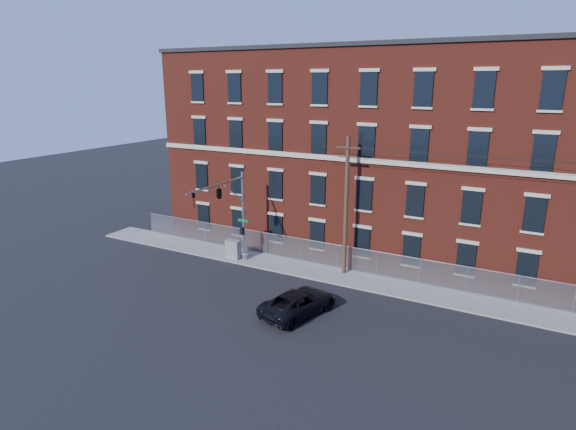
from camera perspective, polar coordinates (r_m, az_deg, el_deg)
The scene contains 8 objects.
ground at distance 31.82m, azimuth -0.56°, elevation -9.83°, with size 140.00×140.00×0.00m, color black.
sidewalk at distance 33.13m, azimuth 22.77°, elevation -9.95°, with size 65.00×3.00×0.12m, color gray.
mill_building at distance 39.50m, azimuth 25.43°, elevation 6.09°, with size 55.30×14.32×16.30m.
chain_link_fence at distance 33.93m, azimuth 23.19°, elevation -7.55°, with size 59.06×0.06×1.85m.
traffic_signal_mast at distance 34.79m, azimuth -7.52°, elevation 1.72°, with size 0.90×6.75×7.00m.
utility_pole_near at distance 33.99m, azimuth 6.95°, elevation 1.32°, with size 1.80×0.28×10.00m.
pickup_truck at distance 29.50m, azimuth 1.29°, elevation -10.40°, with size 2.45×5.30×1.47m, color black.
utility_cabinet at distance 38.15m, azimuth -6.55°, elevation -4.09°, with size 1.19×0.60×1.49m, color slate.
Camera 1 is at (13.89, -25.13, 13.71)m, focal length 29.80 mm.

